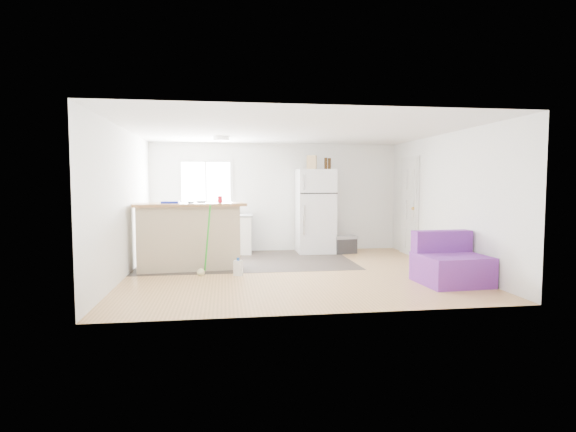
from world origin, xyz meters
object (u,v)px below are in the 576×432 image
(mop, at_px, (203,261))
(cardboard_box, at_px, (312,162))
(red_cup, at_px, (220,199))
(peninsula, at_px, (189,236))
(bottle_left, at_px, (326,164))
(cleaner_jug, at_px, (238,268))
(blue_tray, at_px, (171,202))
(purple_seat, at_px, (450,265))
(kitchen_cabinets, at_px, (209,234))
(bottle_right, at_px, (329,164))
(refrigerator, at_px, (315,211))
(cooler, at_px, (344,244))

(mop, bearing_deg, cardboard_box, 19.72)
(mop, xyz_separation_m, red_cup, (0.28, 0.64, 1.00))
(peninsula, relative_size, bottle_left, 7.86)
(cleaner_jug, relative_size, blue_tray, 0.99)
(purple_seat, xyz_separation_m, cleaner_jug, (-3.17, 1.01, -0.15))
(kitchen_cabinets, bearing_deg, bottle_right, 1.21)
(cleaner_jug, bearing_deg, mop, -167.52)
(kitchen_cabinets, bearing_deg, refrigerator, 0.84)
(bottle_left, bearing_deg, cooler, -16.01)
(refrigerator, bearing_deg, cooler, -18.76)
(kitchen_cabinets, relative_size, bottle_left, 7.66)
(cleaner_jug, bearing_deg, peninsula, 163.63)
(blue_tray, bearing_deg, peninsula, 12.07)
(purple_seat, distance_m, cardboard_box, 3.95)
(blue_tray, bearing_deg, cardboard_box, 29.69)
(peninsula, distance_m, purple_seat, 4.37)
(kitchen_cabinets, relative_size, cooler, 3.42)
(cooler, distance_m, purple_seat, 3.19)
(cardboard_box, bearing_deg, cooler, -13.10)
(red_cup, xyz_separation_m, bottle_left, (2.25, 1.42, 0.71))
(peninsula, distance_m, cardboard_box, 3.23)
(cleaner_jug, distance_m, bottle_right, 3.57)
(kitchen_cabinets, xyz_separation_m, peninsula, (-0.28, -1.68, 0.16))
(peninsula, height_order, purple_seat, peninsula)
(mop, bearing_deg, bottle_right, 15.72)
(cardboard_box, bearing_deg, blue_tray, -150.31)
(cooler, bearing_deg, red_cup, -165.04)
(peninsula, xyz_separation_m, bottle_right, (2.90, 1.58, 1.35))
(kitchen_cabinets, height_order, mop, mop)
(peninsula, bearing_deg, purple_seat, -28.72)
(peninsula, distance_m, cooler, 3.49)
(blue_tray, relative_size, bottle_right, 1.20)
(refrigerator, relative_size, cleaner_jug, 6.08)
(mop, bearing_deg, peninsula, 90.43)
(cooler, relative_size, purple_seat, 0.56)
(cleaner_jug, xyz_separation_m, bottle_left, (1.96, 2.18, 1.81))
(cooler, height_order, bottle_left, bottle_left)
(cooler, relative_size, bottle_left, 2.24)
(refrigerator, bearing_deg, blue_tray, -149.47)
(refrigerator, height_order, bottle_right, bottle_right)
(bottle_left, bearing_deg, cleaner_jug, -131.94)
(kitchen_cabinets, height_order, cooler, kitchen_cabinets)
(mop, bearing_deg, refrigerator, 19.19)
(kitchen_cabinets, xyz_separation_m, purple_seat, (3.73, -3.39, -0.15))
(cooler, distance_m, cleaner_jug, 3.13)
(refrigerator, height_order, bottle_left, bottle_left)
(mop, bearing_deg, purple_seat, -40.47)
(cooler, relative_size, red_cup, 4.66)
(cleaner_jug, relative_size, bottle_left, 1.19)
(peninsula, bearing_deg, red_cup, 0.23)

